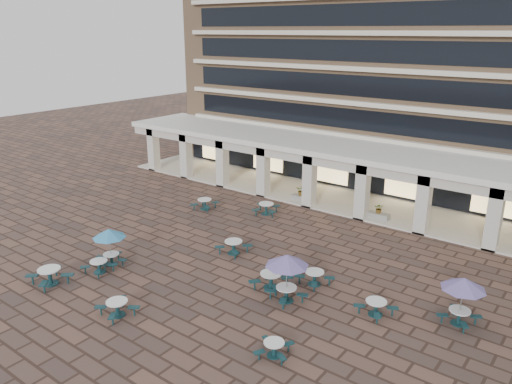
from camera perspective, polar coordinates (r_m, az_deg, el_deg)
ground at (r=27.03m, az=-4.06°, el=-9.63°), size 120.00×120.00×0.00m
apartment_building at (r=46.17m, az=17.85°, el=17.34°), size 40.00×15.50×25.20m
retail_arcade at (r=37.58m, az=10.85°, el=3.04°), size 42.00×6.60×4.40m
picnic_table_0 at (r=28.51m, az=-17.51°, el=-8.01°), size 1.65×1.65×0.70m
picnic_table_1 at (r=28.12m, az=-22.51°, el=-8.74°), size 2.06×2.06×0.87m
picnic_table_2 at (r=21.00m, az=2.07°, el=-17.34°), size 1.70×1.70×0.64m
picnic_table_4 at (r=28.66m, az=-16.44°, el=-4.71°), size 1.85×1.85×2.13m
picnic_table_5 at (r=24.31m, az=-15.58°, el=-12.53°), size 1.85×1.85×0.74m
picnic_table_6 at (r=23.85m, az=3.56°, el=-8.00°), size 2.12×2.12×2.45m
picnic_table_7 at (r=25.68m, az=1.72°, el=-9.91°), size 2.02×2.02×0.83m
picnic_table_8 at (r=36.66m, az=-5.89°, el=-1.27°), size 1.91×1.91×0.76m
picnic_table_9 at (r=29.43m, az=-2.58°, el=-6.17°), size 1.77×1.77×0.79m
picnic_table_10 at (r=24.14m, az=13.54°, el=-12.60°), size 1.91×1.91×0.73m
picnic_table_11 at (r=23.90m, az=22.63°, el=-9.82°), size 1.97×1.97×2.27m
picnic_table_12 at (r=35.49m, az=1.17°, el=-1.80°), size 2.18×2.18×0.81m
picnic_table_13 at (r=26.19m, az=6.70°, el=-9.59°), size 1.93×1.93×0.74m
planter_left at (r=38.10m, az=5.21°, el=-0.33°), size 1.50×0.71×1.32m
planter_right at (r=35.42m, az=13.84°, el=-2.42°), size 1.50×0.70×1.20m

